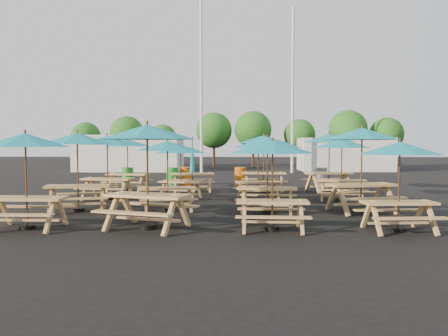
{
  "coord_description": "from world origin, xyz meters",
  "views": [
    {
      "loc": [
        0.61,
        -16.14,
        2.02
      ],
      "look_at": [
        0.0,
        1.5,
        1.1
      ],
      "focal_mm": 35.0,
      "sensor_mm": 36.0,
      "label": 1
    }
  ],
  "objects_px": {
    "picnic_unit_4": "(147,138)",
    "picnic_unit_9": "(267,147)",
    "picnic_unit_0": "(25,145)",
    "picnic_unit_13": "(362,138)",
    "picnic_unit_12": "(400,153)",
    "picnic_unit_15": "(329,141)",
    "picnic_unit_10": "(258,151)",
    "waste_bin_3": "(240,176)",
    "picnic_unit_3": "(127,146)",
    "waste_bin_0": "(128,177)",
    "picnic_unit_5": "(167,150)",
    "waste_bin_4": "(321,177)",
    "picnic_unit_11": "(264,142)",
    "waste_bin_2": "(186,176)",
    "picnic_unit_1": "(77,143)",
    "picnic_unit_8": "(273,152)",
    "picnic_unit_2": "(107,144)",
    "waste_bin_1": "(172,177)",
    "picnic_unit_7": "(192,169)",
    "picnic_unit_6": "(181,152)",
    "picnic_unit_14": "(342,147)"
  },
  "relations": [
    {
      "from": "picnic_unit_11",
      "to": "waste_bin_2",
      "type": "relative_size",
      "value": 2.7
    },
    {
      "from": "picnic_unit_2",
      "to": "picnic_unit_7",
      "type": "xyz_separation_m",
      "value": [
        2.85,
        2.83,
        -1.09
      ]
    },
    {
      "from": "picnic_unit_6",
      "to": "picnic_unit_2",
      "type": "bearing_deg",
      "value": -162.0
    },
    {
      "from": "picnic_unit_11",
      "to": "waste_bin_4",
      "type": "bearing_deg",
      "value": 40.57
    },
    {
      "from": "picnic_unit_15",
      "to": "waste_bin_3",
      "type": "distance_m",
      "value": 5.02
    },
    {
      "from": "picnic_unit_0",
      "to": "picnic_unit_1",
      "type": "height_order",
      "value": "picnic_unit_1"
    },
    {
      "from": "waste_bin_0",
      "to": "picnic_unit_11",
      "type": "bearing_deg",
      "value": -18.84
    },
    {
      "from": "picnic_unit_8",
      "to": "picnic_unit_13",
      "type": "distance_m",
      "value": 4.18
    },
    {
      "from": "picnic_unit_0",
      "to": "picnic_unit_13",
      "type": "xyz_separation_m",
      "value": [
        8.79,
        3.02,
        0.21
      ]
    },
    {
      "from": "picnic_unit_3",
      "to": "picnic_unit_14",
      "type": "distance_m",
      "value": 9.11
    },
    {
      "from": "picnic_unit_10",
      "to": "waste_bin_3",
      "type": "distance_m",
      "value": 5.93
    },
    {
      "from": "picnic_unit_1",
      "to": "picnic_unit_8",
      "type": "bearing_deg",
      "value": -38.75
    },
    {
      "from": "picnic_unit_2",
      "to": "waste_bin_2",
      "type": "height_order",
      "value": "picnic_unit_2"
    },
    {
      "from": "picnic_unit_8",
      "to": "picnic_unit_13",
      "type": "bearing_deg",
      "value": 47.69
    },
    {
      "from": "picnic_unit_3",
      "to": "waste_bin_0",
      "type": "distance_m",
      "value": 3.0
    },
    {
      "from": "picnic_unit_15",
      "to": "picnic_unit_9",
      "type": "bearing_deg",
      "value": -133.52
    },
    {
      "from": "picnic_unit_10",
      "to": "picnic_unit_6",
      "type": "bearing_deg",
      "value": 165.59
    },
    {
      "from": "picnic_unit_11",
      "to": "waste_bin_2",
      "type": "xyz_separation_m",
      "value": [
        -3.77,
        2.74,
        -1.69
      ]
    },
    {
      "from": "picnic_unit_9",
      "to": "waste_bin_1",
      "type": "height_order",
      "value": "picnic_unit_9"
    },
    {
      "from": "picnic_unit_13",
      "to": "waste_bin_1",
      "type": "height_order",
      "value": "picnic_unit_13"
    },
    {
      "from": "picnic_unit_12",
      "to": "picnic_unit_13",
      "type": "relative_size",
      "value": 0.74
    },
    {
      "from": "picnic_unit_5",
      "to": "picnic_unit_14",
      "type": "height_order",
      "value": "picnic_unit_14"
    },
    {
      "from": "picnic_unit_5",
      "to": "waste_bin_1",
      "type": "bearing_deg",
      "value": 85.35
    },
    {
      "from": "picnic_unit_12",
      "to": "picnic_unit_15",
      "type": "height_order",
      "value": "picnic_unit_15"
    },
    {
      "from": "picnic_unit_6",
      "to": "picnic_unit_12",
      "type": "height_order",
      "value": "picnic_unit_12"
    },
    {
      "from": "picnic_unit_4",
      "to": "picnic_unit_5",
      "type": "relative_size",
      "value": 1.23
    },
    {
      "from": "picnic_unit_3",
      "to": "picnic_unit_9",
      "type": "distance_m",
      "value": 8.2
    },
    {
      "from": "picnic_unit_13",
      "to": "waste_bin_3",
      "type": "distance_m",
      "value": 9.41
    },
    {
      "from": "picnic_unit_3",
      "to": "waste_bin_3",
      "type": "height_order",
      "value": "picnic_unit_3"
    },
    {
      "from": "picnic_unit_6",
      "to": "picnic_unit_10",
      "type": "bearing_deg",
      "value": 10.36
    },
    {
      "from": "picnic_unit_0",
      "to": "picnic_unit_3",
      "type": "distance_m",
      "value": 8.71
    },
    {
      "from": "picnic_unit_4",
      "to": "picnic_unit_9",
      "type": "xyz_separation_m",
      "value": [
        3.04,
        2.72,
        -0.22
      ]
    },
    {
      "from": "picnic_unit_15",
      "to": "waste_bin_3",
      "type": "bearing_deg",
      "value": 128.2
    },
    {
      "from": "picnic_unit_5",
      "to": "waste_bin_0",
      "type": "height_order",
      "value": "picnic_unit_5"
    },
    {
      "from": "picnic_unit_7",
      "to": "waste_bin_0",
      "type": "xyz_separation_m",
      "value": [
        -3.51,
        2.6,
        -0.53
      ]
    },
    {
      "from": "picnic_unit_5",
      "to": "waste_bin_0",
      "type": "distance_m",
      "value": 8.93
    },
    {
      "from": "picnic_unit_9",
      "to": "picnic_unit_13",
      "type": "xyz_separation_m",
      "value": [
        2.84,
        0.18,
        0.25
      ]
    },
    {
      "from": "picnic_unit_8",
      "to": "picnic_unit_9",
      "type": "distance_m",
      "value": 2.81
    },
    {
      "from": "picnic_unit_13",
      "to": "waste_bin_3",
      "type": "bearing_deg",
      "value": 98.34
    },
    {
      "from": "picnic_unit_14",
      "to": "waste_bin_1",
      "type": "relative_size",
      "value": 2.65
    },
    {
      "from": "picnic_unit_9",
      "to": "picnic_unit_12",
      "type": "xyz_separation_m",
      "value": [
        2.88,
        -2.82,
        -0.14
      ]
    },
    {
      "from": "picnic_unit_7",
      "to": "waste_bin_3",
      "type": "bearing_deg",
      "value": 47.85
    },
    {
      "from": "picnic_unit_11",
      "to": "picnic_unit_5",
      "type": "bearing_deg",
      "value": -118.25
    },
    {
      "from": "picnic_unit_10",
      "to": "waste_bin_2",
      "type": "height_order",
      "value": "picnic_unit_10"
    },
    {
      "from": "waste_bin_2",
      "to": "waste_bin_3",
      "type": "height_order",
      "value": "same"
    },
    {
      "from": "waste_bin_0",
      "to": "picnic_unit_5",
      "type": "bearing_deg",
      "value": -67.68
    },
    {
      "from": "picnic_unit_7",
      "to": "picnic_unit_9",
      "type": "relative_size",
      "value": 1.04
    },
    {
      "from": "picnic_unit_2",
      "to": "picnic_unit_12",
      "type": "distance_m",
      "value": 10.35
    },
    {
      "from": "picnic_unit_10",
      "to": "waste_bin_4",
      "type": "height_order",
      "value": "picnic_unit_10"
    },
    {
      "from": "picnic_unit_0",
      "to": "picnic_unit_9",
      "type": "relative_size",
      "value": 1.0
    }
  ]
}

